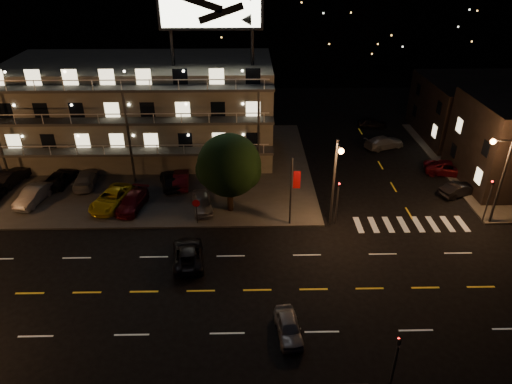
{
  "coord_description": "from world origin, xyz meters",
  "views": [
    {
      "loc": [
        1.39,
        -24.77,
        21.83
      ],
      "look_at": [
        2.07,
        8.0,
        3.5
      ],
      "focal_mm": 32.0,
      "sensor_mm": 36.0,
      "label": 1
    }
  ],
  "objects_px": {
    "lot_car_2": "(112,198)",
    "lot_car_4": "(202,203)",
    "road_car_east": "(288,327)",
    "road_car_west": "(188,254)",
    "lot_car_7": "(86,178)",
    "tree": "(229,167)",
    "side_car_0": "(459,189)"
  },
  "relations": [
    {
      "from": "lot_car_4",
      "to": "road_car_east",
      "type": "bearing_deg",
      "value": -76.84
    },
    {
      "from": "road_car_west",
      "to": "road_car_east",
      "type": "bearing_deg",
      "value": 126.35
    },
    {
      "from": "lot_car_2",
      "to": "lot_car_4",
      "type": "xyz_separation_m",
      "value": [
        8.36,
        -0.88,
        -0.02
      ]
    },
    {
      "from": "lot_car_2",
      "to": "lot_car_4",
      "type": "relative_size",
      "value": 1.26
    },
    {
      "from": "tree",
      "to": "road_car_west",
      "type": "height_order",
      "value": "tree"
    },
    {
      "from": "tree",
      "to": "lot_car_4",
      "type": "height_order",
      "value": "tree"
    },
    {
      "from": "tree",
      "to": "road_car_west",
      "type": "relative_size",
      "value": 1.49
    },
    {
      "from": "side_car_0",
      "to": "road_car_east",
      "type": "relative_size",
      "value": 1.13
    },
    {
      "from": "side_car_0",
      "to": "road_car_east",
      "type": "bearing_deg",
      "value": 111.11
    },
    {
      "from": "lot_car_2",
      "to": "side_car_0",
      "type": "relative_size",
      "value": 1.32
    },
    {
      "from": "road_car_west",
      "to": "lot_car_4",
      "type": "bearing_deg",
      "value": -100.46
    },
    {
      "from": "road_car_east",
      "to": "road_car_west",
      "type": "relative_size",
      "value": 0.73
    },
    {
      "from": "lot_car_4",
      "to": "tree",
      "type": "bearing_deg",
      "value": -12.61
    },
    {
      "from": "tree",
      "to": "road_car_west",
      "type": "xyz_separation_m",
      "value": [
        -2.98,
        -7.34,
        -3.8
      ]
    },
    {
      "from": "lot_car_2",
      "to": "lot_car_4",
      "type": "bearing_deg",
      "value": 9.27
    },
    {
      "from": "lot_car_4",
      "to": "lot_car_7",
      "type": "bearing_deg",
      "value": 146.66
    },
    {
      "from": "side_car_0",
      "to": "road_car_west",
      "type": "bearing_deg",
      "value": 88.47
    },
    {
      "from": "lot_car_2",
      "to": "lot_car_7",
      "type": "relative_size",
      "value": 1.1
    },
    {
      "from": "tree",
      "to": "lot_car_4",
      "type": "xyz_separation_m",
      "value": [
        -2.5,
        0.09,
        -3.61
      ]
    },
    {
      "from": "tree",
      "to": "lot_car_7",
      "type": "xyz_separation_m",
      "value": [
        -14.49,
        5.11,
        -3.62
      ]
    },
    {
      "from": "tree",
      "to": "lot_car_7",
      "type": "relative_size",
      "value": 1.51
    },
    {
      "from": "lot_car_4",
      "to": "lot_car_7",
      "type": "relative_size",
      "value": 0.87
    },
    {
      "from": "road_car_east",
      "to": "road_car_west",
      "type": "height_order",
      "value": "road_car_west"
    },
    {
      "from": "road_car_east",
      "to": "lot_car_2",
      "type": "bearing_deg",
      "value": 127.02
    },
    {
      "from": "lot_car_7",
      "to": "road_car_west",
      "type": "height_order",
      "value": "lot_car_7"
    },
    {
      "from": "tree",
      "to": "road_car_west",
      "type": "distance_m",
      "value": 8.79
    },
    {
      "from": "lot_car_7",
      "to": "road_car_west",
      "type": "relative_size",
      "value": 0.99
    },
    {
      "from": "lot_car_4",
      "to": "road_car_west",
      "type": "height_order",
      "value": "lot_car_4"
    },
    {
      "from": "tree",
      "to": "lot_car_4",
      "type": "distance_m",
      "value": 4.39
    },
    {
      "from": "lot_car_2",
      "to": "road_car_east",
      "type": "relative_size",
      "value": 1.49
    },
    {
      "from": "side_car_0",
      "to": "road_car_west",
      "type": "distance_m",
      "value": 26.81
    },
    {
      "from": "lot_car_2",
      "to": "road_car_west",
      "type": "xyz_separation_m",
      "value": [
        7.88,
        -8.31,
        -0.21
      ]
    }
  ]
}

